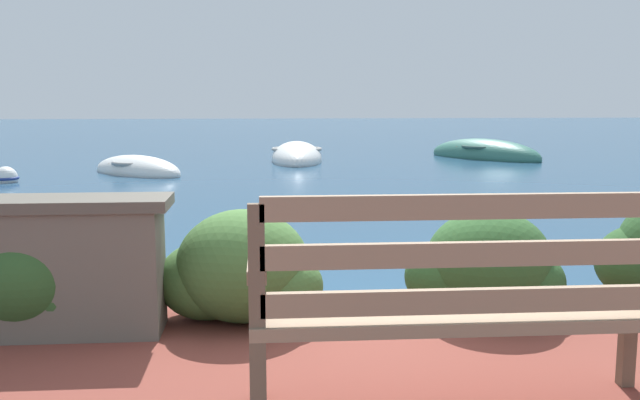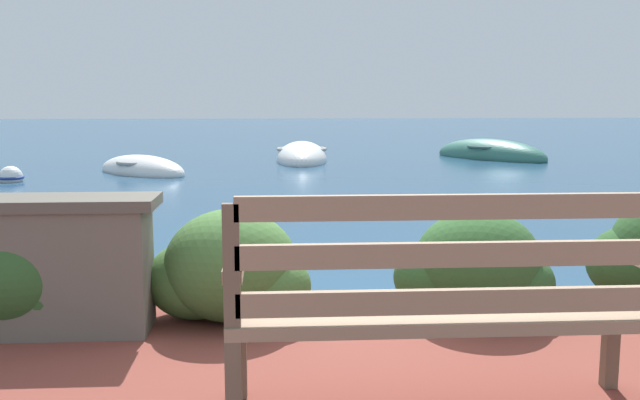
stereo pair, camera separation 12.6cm
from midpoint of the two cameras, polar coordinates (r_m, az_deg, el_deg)
The scene contains 9 objects.
ground_plane at distance 4.64m, azimuth 2.11°, elevation -10.40°, with size 80.00×80.00×0.00m.
park_bench at distance 2.84m, azimuth 10.35°, elevation -7.88°, with size 1.69×0.48×0.93m.
hedge_clump_left at distance 4.25m, azimuth -23.16°, elevation -6.01°, with size 0.91×0.65×0.62m.
hedge_clump_centre at distance 4.08m, azimuth -7.24°, elevation -5.81°, with size 0.94×0.68×0.64m.
hedge_clump_right at distance 4.25m, azimuth 12.28°, elevation -5.45°, with size 0.92×0.66×0.62m.
rowboat_nearest at distance 14.00m, azimuth -14.64°, elevation 2.28°, with size 2.28×2.24×0.61m.
rowboat_mid at distance 16.15m, azimuth -2.10°, elevation 3.37°, with size 1.24×2.99×0.76m.
rowboat_far at distance 17.26m, azimuth 12.83°, elevation 3.51°, with size 2.65×3.11×0.80m.
mooring_buoy at distance 13.38m, azimuth -24.10°, elevation 1.61°, with size 0.44×0.44×0.40m.
Camera 1 is at (-0.57, -4.36, 1.50)m, focal length 40.00 mm.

